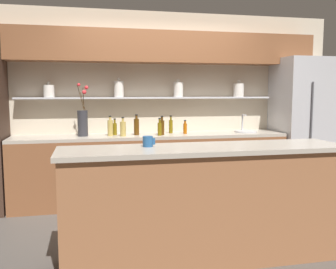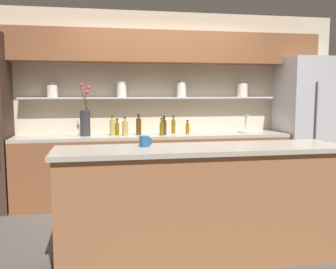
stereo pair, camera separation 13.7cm
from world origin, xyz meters
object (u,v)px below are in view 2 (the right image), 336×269
object	(u,v)px
bottle_oil_4	(117,128)
bottle_spirit_3	(125,128)
bottle_spirit_6	(113,127)
refrigerator	(311,127)
bottle_spirit_5	(139,126)
bottle_oil_1	(173,126)
bottle_spirit_2	(164,127)
coffee_mug	(144,141)
flower_vase	(85,121)
bottle_oil_7	(162,128)
bottle_sauce_0	(188,128)
sink_fixture	(249,131)

from	to	relation	value
bottle_oil_4	bottle_spirit_3	bearing A→B (deg)	-55.73
bottle_spirit_6	refrigerator	bearing A→B (deg)	0.02
bottle_spirit_5	bottle_oil_1	bearing A→B (deg)	14.06
refrigerator	bottle_oil_1	xyz separation A→B (m)	(-2.01, 0.14, 0.03)
bottle_oil_1	bottle_spirit_2	bearing A→B (deg)	-131.47
refrigerator	coffee_mug	distance (m)	3.16
flower_vase	bottle_oil_7	size ratio (longest dim) A/B	2.95
bottle_sauce_0	bottle_spirit_2	size ratio (longest dim) A/B	0.75
bottle_spirit_2	bottle_spirit_3	bearing A→B (deg)	-176.43
bottle_sauce_0	bottle_oil_1	distance (m)	0.21
refrigerator	coffee_mug	world-z (taller)	refrigerator
bottle_spirit_3	bottle_spirit_6	size ratio (longest dim) A/B	0.94
coffee_mug	flower_vase	bearing A→B (deg)	107.60
bottle_spirit_3	bottle_oil_7	xyz separation A→B (m)	(0.48, -0.03, -0.01)
flower_vase	bottle_oil_1	size ratio (longest dim) A/B	2.79
bottle_spirit_2	bottle_oil_4	bearing A→B (deg)	170.19
flower_vase	bottle_spirit_3	distance (m)	0.52
refrigerator	bottle_oil_4	distance (m)	2.78
bottle_spirit_2	bottle_oil_1	bearing A→B (deg)	48.53
bottle_spirit_6	bottle_oil_1	bearing A→B (deg)	9.51
refrigerator	coffee_mug	size ratio (longest dim) A/B	18.31
flower_vase	bottle_oil_4	bearing A→B (deg)	4.70
bottle_spirit_2	bottle_oil_7	size ratio (longest dim) A/B	1.10
bottle_sauce_0	bottle_spirit_5	size ratio (longest dim) A/B	0.69
bottle_spirit_2	bottle_spirit_5	bearing A→B (deg)	169.79
bottle_sauce_0	bottle_oil_7	bearing A→B (deg)	-162.77
bottle_oil_1	bottle_spirit_5	world-z (taller)	bottle_spirit_5
sink_fixture	bottle_oil_4	xyz separation A→B (m)	(-1.85, 0.01, 0.07)
bottle_spirit_3	bottle_oil_7	bearing A→B (deg)	-3.01
sink_fixture	bottle_spirit_3	xyz separation A→B (m)	(-1.75, -0.13, 0.08)
coffee_mug	bottle_spirit_3	bearing A→B (deg)	91.88
bottle_spirit_5	coffee_mug	world-z (taller)	bottle_spirit_5
sink_fixture	bottle_oil_1	world-z (taller)	sink_fixture
sink_fixture	bottle_oil_1	bearing A→B (deg)	175.12
bottle_spirit_2	bottle_spirit_5	xyz separation A→B (m)	(-0.33, 0.06, 0.01)
refrigerator	bottle_oil_4	xyz separation A→B (m)	(-2.78, 0.06, 0.02)
bottle_spirit_2	coffee_mug	distance (m)	1.76
bottle_sauce_0	bottle_spirit_3	distance (m)	0.86
sink_fixture	bottle_spirit_6	distance (m)	1.91
bottle_oil_7	bottle_spirit_2	bearing A→B (deg)	53.10
coffee_mug	refrigerator	bearing A→B (deg)	33.40
refrigerator	bottle_oil_4	bearing A→B (deg)	178.72
sink_fixture	bottle_spirit_2	world-z (taller)	bottle_spirit_2
bottle_oil_1	bottle_oil_4	bearing A→B (deg)	-174.31
flower_vase	bottle_sauce_0	distance (m)	1.36
bottle_sauce_0	bottle_spirit_3	size ratio (longest dim) A/B	0.77
bottle_oil_1	bottle_oil_7	size ratio (longest dim) A/B	1.06
bottle_spirit_3	bottle_oil_4	size ratio (longest dim) A/B	1.11
flower_vase	bottle_oil_4	size ratio (longest dim) A/B	3.07
bottle_spirit_3	sink_fixture	bearing A→B (deg)	4.08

